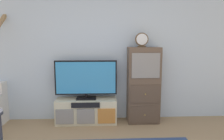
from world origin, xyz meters
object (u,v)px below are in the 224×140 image
at_px(media_console, 86,111).
at_px(side_cabinet, 143,85).
at_px(desk_clock, 142,40).
at_px(television, 86,79).

height_order(media_console, side_cabinet, side_cabinet).
height_order(side_cabinet, desk_clock, desk_clock).
xyz_separation_m(media_console, desk_clock, (1.01, -0.00, 1.30)).
height_order(media_console, television, television).
bearing_deg(desk_clock, television, 178.37).
relative_size(side_cabinet, desk_clock, 5.43).
bearing_deg(television, side_cabinet, -0.74).
distance_m(media_console, television, 0.60).
relative_size(media_console, television, 0.98).
bearing_deg(desk_clock, media_console, 179.73).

